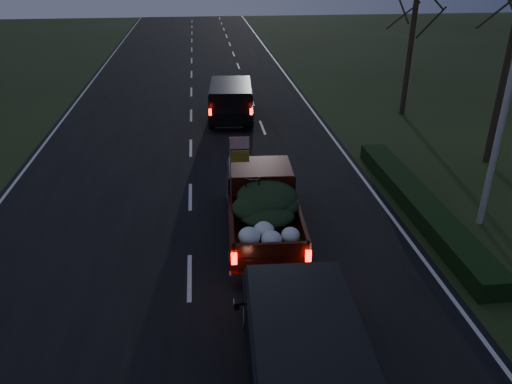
{
  "coord_description": "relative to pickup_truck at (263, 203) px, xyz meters",
  "views": [
    {
      "loc": [
        0.53,
        -11.42,
        8.11
      ],
      "look_at": [
        2.13,
        2.49,
        1.3
      ],
      "focal_mm": 35.0,
      "sensor_mm": 36.0,
      "label": 1
    }
  ],
  "objects": [
    {
      "name": "road_asphalt",
      "position": [
        -2.29,
        -2.12,
        -1.08
      ],
      "size": [
        14.0,
        120.0,
        0.02
      ],
      "primitive_type": "cube",
      "color": "black",
      "rests_on": "ground"
    },
    {
      "name": "rear_suv",
      "position": [
        0.03,
        -6.25,
        0.05
      ],
      "size": [
        2.49,
        5.33,
        1.51
      ],
      "rotation": [
        0.0,
        0.0,
        -0.04
      ],
      "color": "black",
      "rests_on": "ground"
    },
    {
      "name": "bare_tree_far",
      "position": [
        9.21,
        11.88,
        4.14
      ],
      "size": [
        3.6,
        3.6,
        7.0
      ],
      "color": "black",
      "rests_on": "ground"
    },
    {
      "name": "hedge_row",
      "position": [
        5.51,
        0.88,
        -0.79
      ],
      "size": [
        1.0,
        10.0,
        0.6
      ],
      "primitive_type": "cube",
      "color": "black",
      "rests_on": "ground"
    },
    {
      "name": "lead_suv",
      "position": [
        -0.14,
        12.15,
        0.06
      ],
      "size": [
        2.58,
        5.43,
        1.52
      ],
      "rotation": [
        0.0,
        0.0,
        -0.07
      ],
      "color": "black",
      "rests_on": "ground"
    },
    {
      "name": "pickup_truck",
      "position": [
        0.0,
        0.0,
        0.0
      ],
      "size": [
        2.37,
        5.63,
        2.9
      ],
      "rotation": [
        0.0,
        0.0,
        -0.05
      ],
      "color": "#340E07",
      "rests_on": "ground"
    },
    {
      "name": "ground",
      "position": [
        -2.29,
        -2.12,
        -1.09
      ],
      "size": [
        120.0,
        120.0,
        0.0
      ],
      "primitive_type": "plane",
      "color": "black",
      "rests_on": "ground"
    }
  ]
}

